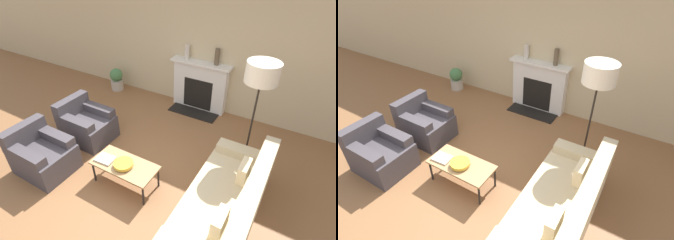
% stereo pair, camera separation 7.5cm
% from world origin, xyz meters
% --- Properties ---
extents(ground_plane, '(18.00, 18.00, 0.00)m').
position_xyz_m(ground_plane, '(0.00, 0.00, 0.00)').
color(ground_plane, brown).
extents(wall_back, '(18.00, 0.06, 2.90)m').
position_xyz_m(wall_back, '(0.00, 2.96, 1.45)').
color(wall_back, '#C6B289').
rests_on(wall_back, ground_plane).
extents(fireplace, '(1.32, 0.59, 1.10)m').
position_xyz_m(fireplace, '(0.05, 2.82, 0.54)').
color(fireplace, silver).
rests_on(fireplace, ground_plane).
extents(couch, '(0.90, 2.06, 0.85)m').
position_xyz_m(couch, '(1.60, 0.28, 0.30)').
color(couch, '#CCB78E').
rests_on(couch, ground_plane).
extents(armchair_near, '(0.88, 0.73, 0.78)m').
position_xyz_m(armchair_near, '(-1.32, -0.27, 0.30)').
color(armchair_near, '#423D42').
rests_on(armchair_near, ground_plane).
extents(armchair_far, '(0.88, 0.73, 0.78)m').
position_xyz_m(armchair_far, '(-1.32, 0.72, 0.30)').
color(armchair_far, '#423D42').
rests_on(armchair_far, ground_plane).
extents(coffee_table, '(1.01, 0.49, 0.40)m').
position_xyz_m(coffee_table, '(0.05, 0.14, 0.37)').
color(coffee_table, tan).
rests_on(coffee_table, ground_plane).
extents(bowl, '(0.29, 0.29, 0.07)m').
position_xyz_m(bowl, '(0.06, 0.11, 0.45)').
color(bowl, gold).
rests_on(bowl, coffee_table).
extents(book, '(0.30, 0.23, 0.02)m').
position_xyz_m(book, '(-0.27, 0.08, 0.42)').
color(book, '#B2A893').
rests_on(book, coffee_table).
extents(floor_lamp, '(0.47, 0.47, 1.83)m').
position_xyz_m(floor_lamp, '(1.50, 1.54, 1.57)').
color(floor_lamp, black).
rests_on(floor_lamp, ground_plane).
extents(mantel_vase_left, '(0.10, 0.10, 0.30)m').
position_xyz_m(mantel_vase_left, '(-0.30, 2.83, 1.26)').
color(mantel_vase_left, beige).
rests_on(mantel_vase_left, fireplace).
extents(mantel_vase_center_left, '(0.10, 0.10, 0.34)m').
position_xyz_m(mantel_vase_center_left, '(0.37, 2.83, 1.27)').
color(mantel_vase_center_left, brown).
rests_on(mantel_vase_center_left, fireplace).
extents(potted_plant, '(0.32, 0.32, 0.56)m').
position_xyz_m(potted_plant, '(-2.15, 2.61, 0.28)').
color(potted_plant, '#B2A899').
rests_on(potted_plant, ground_plane).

